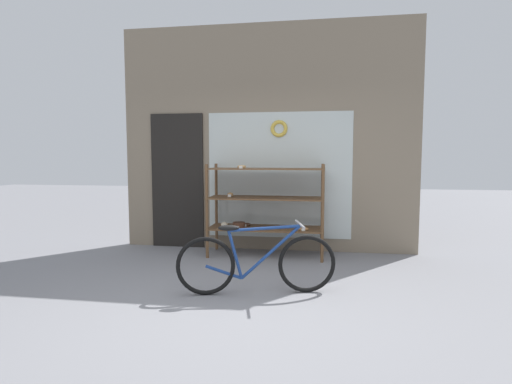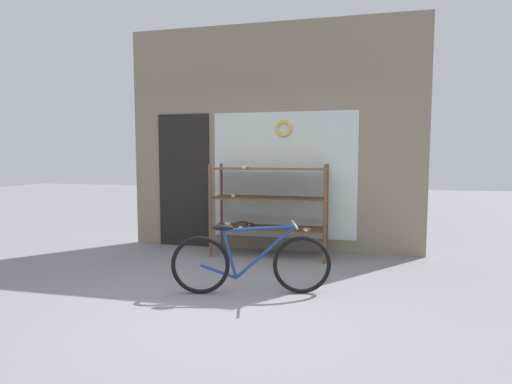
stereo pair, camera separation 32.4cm
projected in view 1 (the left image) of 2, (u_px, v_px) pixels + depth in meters
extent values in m
plane|color=gray|center=(233.00, 306.00, 3.82)|extent=(30.00, 30.00, 0.00)
cube|color=gray|center=(266.00, 138.00, 6.07)|extent=(4.50, 0.08, 3.42)
cube|color=silver|center=(279.00, 175.00, 6.05)|extent=(2.17, 0.02, 1.90)
cube|color=black|center=(178.00, 181.00, 6.30)|extent=(0.84, 0.03, 2.10)
torus|color=gold|center=(279.00, 129.00, 5.97)|extent=(0.26, 0.06, 0.26)
cylinder|color=brown|center=(207.00, 211.00, 5.60)|extent=(0.04, 0.04, 1.33)
cylinder|color=brown|center=(323.00, 214.00, 5.35)|extent=(0.04, 0.04, 1.33)
cylinder|color=brown|center=(216.00, 207.00, 6.12)|extent=(0.04, 0.04, 1.33)
cylinder|color=brown|center=(322.00, 209.00, 5.87)|extent=(0.04, 0.04, 1.33)
cube|color=brown|center=(266.00, 228.00, 5.76)|extent=(1.65, 0.57, 0.02)
cube|color=brown|center=(266.00, 198.00, 5.72)|extent=(1.65, 0.57, 0.02)
cube|color=brown|center=(266.00, 169.00, 5.69)|extent=(1.65, 0.57, 0.02)
torus|color=tan|center=(242.00, 167.00, 5.63)|extent=(0.12, 0.12, 0.04)
cube|color=white|center=(241.00, 167.00, 5.56)|extent=(0.05, 0.00, 0.04)
torus|color=#4C2D1E|center=(246.00, 225.00, 5.91)|extent=(0.15, 0.15, 0.04)
cube|color=white|center=(245.00, 225.00, 5.83)|extent=(0.05, 0.00, 0.04)
cylinder|color=#422619|center=(239.00, 225.00, 5.73)|extent=(0.18, 0.18, 0.08)
cube|color=white|center=(237.00, 228.00, 5.64)|extent=(0.05, 0.00, 0.04)
ellipsoid|color=#AD7F4C|center=(230.00, 194.00, 5.83)|extent=(0.09, 0.08, 0.06)
cube|color=white|center=(229.00, 196.00, 5.78)|extent=(0.05, 0.00, 0.04)
ellipsoid|color=beige|center=(224.00, 224.00, 5.82)|extent=(0.10, 0.09, 0.07)
cube|color=white|center=(223.00, 226.00, 5.76)|extent=(0.05, 0.00, 0.04)
torus|color=#B27A42|center=(304.00, 229.00, 5.57)|extent=(0.14, 0.14, 0.03)
cube|color=white|center=(303.00, 230.00, 5.49)|extent=(0.05, 0.00, 0.04)
torus|color=black|center=(206.00, 266.00, 4.11)|extent=(0.60, 0.18, 0.61)
torus|color=black|center=(307.00, 264.00, 4.19)|extent=(0.60, 0.18, 0.61)
cylinder|color=navy|center=(271.00, 252.00, 4.15)|extent=(0.62, 0.18, 0.57)
cylinder|color=navy|center=(264.00, 228.00, 4.12)|extent=(0.73, 0.20, 0.07)
cylinder|color=navy|center=(235.00, 255.00, 4.12)|extent=(0.17, 0.07, 0.51)
cylinder|color=navy|center=(224.00, 272.00, 4.13)|extent=(0.38, 0.12, 0.17)
ellipsoid|color=black|center=(229.00, 228.00, 4.09)|extent=(0.23, 0.14, 0.06)
cylinder|color=#B2B2B7|center=(300.00, 224.00, 4.15)|extent=(0.13, 0.45, 0.02)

